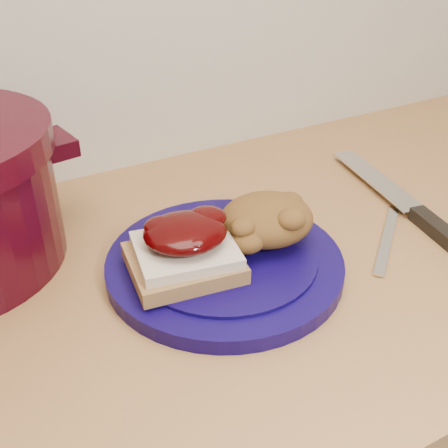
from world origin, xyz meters
name	(u,v)px	position (x,y,z in m)	size (l,w,h in m)	color
plate	(225,264)	(0.00, 1.49, 0.91)	(0.27, 0.27, 0.02)	#0C043E
sandwich	(185,249)	(-0.05, 1.49, 0.95)	(0.13, 0.12, 0.06)	olive
stuffing_mound	(267,219)	(0.06, 1.49, 0.95)	(0.11, 0.10, 0.06)	brown
chef_knife	(423,218)	(0.28, 1.45, 0.91)	(0.08, 0.31, 0.02)	black
butter_knife	(387,238)	(0.21, 1.44, 0.90)	(0.17, 0.01, 0.00)	silver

